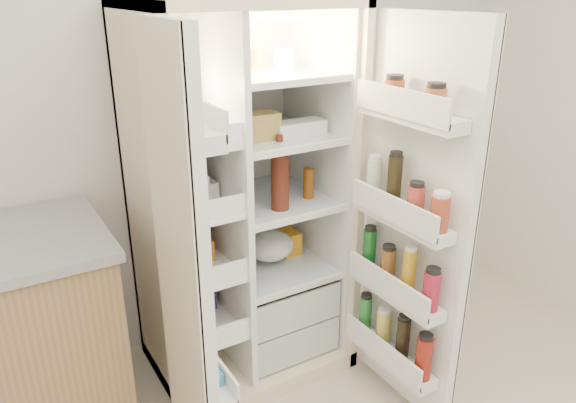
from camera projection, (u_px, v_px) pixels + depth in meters
wall_back at (187, 93)px, 2.68m from camera, size 4.00×0.02×2.70m
refrigerator at (241, 226)px, 2.68m from camera, size 0.92×0.70×1.80m
freezer_door at (185, 279)px, 1.90m from camera, size 0.15×0.40×1.72m
fridge_door at (412, 232)px, 2.30m from camera, size 0.17×0.58×1.72m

